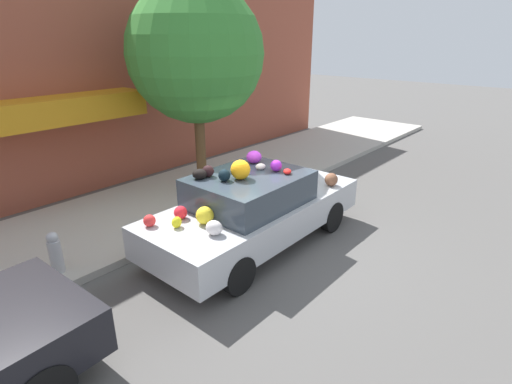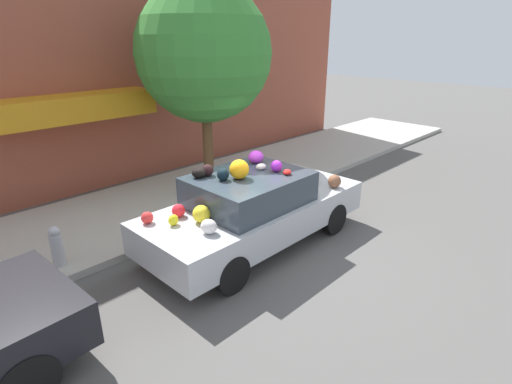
{
  "view_description": "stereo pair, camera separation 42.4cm",
  "coord_description": "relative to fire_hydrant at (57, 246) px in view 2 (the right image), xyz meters",
  "views": [
    {
      "loc": [
        -5.06,
        -4.46,
        3.68
      ],
      "look_at": [
        0.0,
        -0.08,
        1.03
      ],
      "focal_mm": 28.0,
      "sensor_mm": 36.0,
      "label": 1
    },
    {
      "loc": [
        -4.78,
        -4.77,
        3.68
      ],
      "look_at": [
        0.0,
        -0.08,
        1.03
      ],
      "focal_mm": 28.0,
      "sensor_mm": 36.0,
      "label": 2
    }
  ],
  "objects": [
    {
      "name": "ground_plane",
      "position": [
        2.98,
        -1.53,
        -0.48
      ],
      "size": [
        60.0,
        60.0,
        0.0
      ],
      "primitive_type": "plane",
      "color": "#565451"
    },
    {
      "name": "sidewalk_curb",
      "position": [
        2.98,
        1.17,
        -0.41
      ],
      "size": [
        24.0,
        3.2,
        0.14
      ],
      "color": "#B2ADA3",
      "rests_on": "ground"
    },
    {
      "name": "building_facade",
      "position": [
        2.92,
        3.39,
        2.65
      ],
      "size": [
        18.0,
        1.2,
        6.37
      ],
      "color": "#9E4C38",
      "rests_on": "ground"
    },
    {
      "name": "street_tree",
      "position": [
        4.11,
        1.14,
        2.8
      ],
      "size": [
        3.06,
        3.06,
        4.69
      ],
      "color": "brown",
      "rests_on": "sidewalk_curb"
    },
    {
      "name": "fire_hydrant",
      "position": [
        0.0,
        0.0,
        0.0
      ],
      "size": [
        0.2,
        0.2,
        0.7
      ],
      "color": "#B2B2B7",
      "rests_on": "sidewalk_curb"
    },
    {
      "name": "art_car",
      "position": [
        2.93,
        -1.61,
        0.26
      ],
      "size": [
        4.42,
        1.84,
        1.74
      ],
      "rotation": [
        0.0,
        0.0,
        0.01
      ],
      "color": "#B7BABF",
      "rests_on": "ground"
    }
  ]
}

